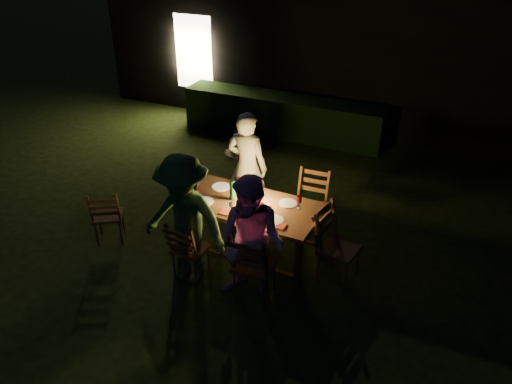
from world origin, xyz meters
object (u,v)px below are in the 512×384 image
at_px(chair_far_right, 308,216).
at_px(person_house_side, 247,167).
at_px(chair_near_right, 254,276).
at_px(ice_bucket, 239,146).
at_px(person_opp_left, 185,221).
at_px(chair_spare, 109,224).
at_px(side_table, 239,156).
at_px(chair_far_left, 246,201).
at_px(lantern, 254,192).
at_px(chair_near_left, 190,258).
at_px(person_opp_right, 252,243).
at_px(bottle_bucket_a, 235,144).
at_px(bottle_bucket_b, 243,143).
at_px(bottle_table, 232,190).
at_px(chair_end, 337,258).
at_px(dining_table, 249,209).

relative_size(chair_far_right, person_house_side, 0.59).
distance_m(chair_near_right, person_house_side, 1.90).
relative_size(person_house_side, ice_bucket, 5.62).
bearing_deg(person_opp_left, chair_near_right, 3.09).
relative_size(chair_spare, side_table, 1.38).
height_order(chair_far_left, lantern, lantern).
distance_m(chair_far_left, ice_bucket, 1.08).
distance_m(chair_near_left, chair_near_right, 0.90).
bearing_deg(side_table, chair_near_right, -60.67).
relative_size(chair_near_left, chair_spare, 1.00).
bearing_deg(person_opp_right, bottle_bucket_a, 122.22).
distance_m(chair_far_right, ice_bucket, 1.80).
height_order(person_opp_left, bottle_bucket_a, person_opp_left).
xyz_separation_m(bottle_bucket_a, bottle_bucket_b, (0.10, 0.08, 0.00)).
relative_size(person_house_side, bottle_table, 6.02).
height_order(chair_end, chair_spare, chair_end).
height_order(chair_far_right, chair_spare, chair_far_right).
height_order(person_house_side, bottle_table, person_house_side).
relative_size(chair_near_right, lantern, 2.94).
relative_size(chair_near_left, chair_end, 0.87).
relative_size(chair_spare, person_house_side, 0.53).
height_order(chair_far_right, person_opp_right, person_opp_right).
xyz_separation_m(bottle_table, side_table, (-0.68, 1.61, -0.35)).
distance_m(chair_spare, lantern, 2.16).
distance_m(dining_table, bottle_bucket_b, 1.88).
bearing_deg(side_table, dining_table, -60.13).
xyz_separation_m(person_house_side, bottle_table, (0.17, -0.83, 0.08)).
xyz_separation_m(chair_near_left, person_opp_right, (0.90, -0.09, 0.55)).
distance_m(person_opp_right, side_table, 2.81).
distance_m(chair_far_left, chair_spare, 2.00).
relative_size(chair_near_right, chair_far_left, 1.05).
xyz_separation_m(chair_spare, bottle_bucket_b, (1.03, 2.20, 0.54)).
bearing_deg(chair_end, side_table, -117.98).
distance_m(chair_far_right, lantern, 1.08).
xyz_separation_m(dining_table, side_table, (-0.93, 1.62, -0.13)).
bearing_deg(person_opp_left, chair_far_right, 57.88).
bearing_deg(bottle_table, chair_far_right, 41.84).
xyz_separation_m(chair_far_left, chair_spare, (-1.49, -1.33, -0.03)).
bearing_deg(bottle_bucket_b, chair_far_right, -31.97).
distance_m(person_opp_right, lantern, 0.96).
xyz_separation_m(chair_near_left, bottle_table, (0.23, 0.76, 0.65)).
xyz_separation_m(person_opp_right, bottle_table, (-0.67, 0.85, 0.09)).
relative_size(lantern, bottle_table, 1.25).
distance_m(person_opp_left, side_table, 2.48).
height_order(person_opp_right, bottle_bucket_b, person_opp_right).
bearing_deg(dining_table, ice_bucket, 122.01).
bearing_deg(chair_spare, ice_bucket, 34.48).
bearing_deg(side_table, chair_far_right, -29.98).
bearing_deg(chair_far_right, chair_far_left, -4.11).
bearing_deg(lantern, chair_far_right, 53.19).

